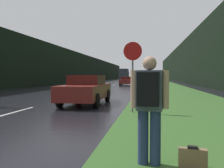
{
  "coord_description": "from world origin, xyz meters",
  "views": [
    {
      "loc": [
        5.41,
        -0.63,
        1.5
      ],
      "look_at": [
        2.94,
        15.31,
        0.92
      ],
      "focal_mm": 38.0,
      "sensor_mm": 36.0,
      "label": 1
    }
  ],
  "objects": [
    {
      "name": "grass_verge",
      "position": [
        7.35,
        40.0,
        0.01
      ],
      "size": [
        6.0,
        240.0,
        0.02
      ],
      "primitive_type": "cube",
      "color": "#386028",
      "rests_on": "ground_plane"
    },
    {
      "name": "lane_stripe_b",
      "position": [
        0.0,
        8.28,
        0.0
      ],
      "size": [
        0.12,
        3.0,
        0.01
      ],
      "primitive_type": "cube",
      "color": "silver",
      "rests_on": "ground_plane"
    },
    {
      "name": "lane_stripe_c",
      "position": [
        0.0,
        15.28,
        0.0
      ],
      "size": [
        0.12,
        3.0,
        0.01
      ],
      "primitive_type": "cube",
      "color": "silver",
      "rests_on": "ground_plane"
    },
    {
      "name": "lane_stripe_d",
      "position": [
        0.0,
        22.28,
        0.0
      ],
      "size": [
        0.12,
        3.0,
        0.01
      ],
      "primitive_type": "cube",
      "color": "silver",
      "rests_on": "ground_plane"
    },
    {
      "name": "lane_stripe_e",
      "position": [
        0.0,
        29.28,
        0.0
      ],
      "size": [
        0.12,
        3.0,
        0.01
      ],
      "primitive_type": "cube",
      "color": "silver",
      "rests_on": "ground_plane"
    },
    {
      "name": "lane_stripe_f",
      "position": [
        0.0,
        36.28,
        0.0
      ],
      "size": [
        0.12,
        3.0,
        0.01
      ],
      "primitive_type": "cube",
      "color": "silver",
      "rests_on": "ground_plane"
    },
    {
      "name": "treeline_far_side",
      "position": [
        -10.35,
        50.0,
        3.22
      ],
      "size": [
        2.0,
        140.0,
        6.43
      ],
      "primitive_type": "cube",
      "color": "black",
      "rests_on": "ground_plane"
    },
    {
      "name": "treeline_near_side",
      "position": [
        13.35,
        50.0,
        4.29
      ],
      "size": [
        2.0,
        140.0,
        8.57
      ],
      "primitive_type": "cube",
      "color": "black",
      "rests_on": "ground_plane"
    },
    {
      "name": "stop_sign",
      "position": [
        4.77,
        8.88,
        1.78
      ],
      "size": [
        0.74,
        0.07,
        2.84
      ],
      "color": "slate",
      "rests_on": "ground_plane"
    },
    {
      "name": "hitchhiker_with_backpack",
      "position": [
        5.42,
        3.28,
        1.04
      ],
      "size": [
        0.63,
        0.45,
        1.81
      ],
      "rotation": [
        0.0,
        0.0,
        -0.1
      ],
      "color": "navy",
      "rests_on": "ground_plane"
    },
    {
      "name": "suitcase",
      "position": [
        6.11,
        3.28,
        0.17
      ],
      "size": [
        0.45,
        0.17,
        0.36
      ],
      "rotation": [
        0.0,
        0.0,
        -0.1
      ],
      "color": "olive",
      "rests_on": "ground_plane"
    },
    {
      "name": "car_passing_near",
      "position": [
        2.18,
        11.43,
        0.77
      ],
      "size": [
        1.95,
        4.75,
        1.52
      ],
      "rotation": [
        0.0,
        0.0,
        3.14
      ],
      "color": "maroon",
      "rests_on": "ground_plane"
    },
    {
      "name": "car_passing_far",
      "position": [
        2.18,
        35.2,
        0.69
      ],
      "size": [
        2.05,
        4.03,
        1.33
      ],
      "rotation": [
        0.0,
        0.0,
        3.14
      ],
      "color": "maroon",
      "rests_on": "ground_plane"
    },
    {
      "name": "delivery_truck",
      "position": [
        -2.18,
        73.44,
        1.88
      ],
      "size": [
        2.62,
        8.84,
        3.56
      ],
      "color": "black",
      "rests_on": "ground_plane"
    }
  ]
}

